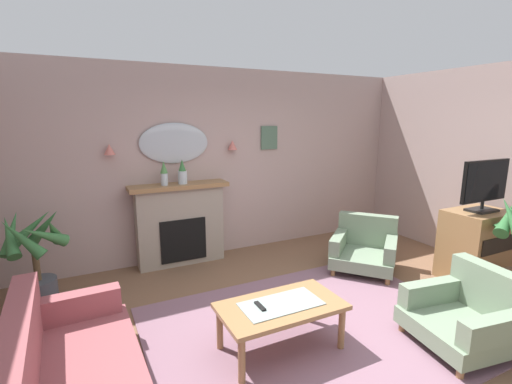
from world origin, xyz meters
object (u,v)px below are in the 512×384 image
at_px(floral_couch, 64,371).
at_px(tv_flatscreen, 485,184).
at_px(mantel_vase_centre, 164,173).
at_px(wall_sconce_right, 232,145).
at_px(wall_sconce_left, 109,149).
at_px(potted_plant_corner_palm, 35,257).
at_px(wall_mirror, 174,143).
at_px(armchair_in_corner, 365,247).
at_px(fireplace, 181,225).
at_px(framed_picture, 269,138).
at_px(armchair_near_fireplace, 469,313).
at_px(tv_cabinet, 476,245).
at_px(tv_remote, 260,306).
at_px(mantel_vase_left, 182,173).
at_px(coffee_table, 281,310).

bearing_deg(floral_couch, tv_flatscreen, 1.16).
xyz_separation_m(mantel_vase_centre, wall_sconce_right, (1.05, 0.12, 0.33)).
relative_size(wall_sconce_left, potted_plant_corner_palm, 0.13).
bearing_deg(mantel_vase_centre, wall_sconce_right, 6.52).
distance_m(wall_mirror, potted_plant_corner_palm, 2.17).
bearing_deg(armchair_in_corner, wall_sconce_left, 155.46).
bearing_deg(floral_couch, fireplace, 57.93).
xyz_separation_m(wall_sconce_right, potted_plant_corner_palm, (-2.58, -0.62, -1.08)).
distance_m(wall_sconce_left, framed_picture, 2.35).
height_order(fireplace, floral_couch, fireplace).
bearing_deg(potted_plant_corner_palm, armchair_in_corner, -11.21).
distance_m(armchair_near_fireplace, tv_cabinet, 1.68).
relative_size(framed_picture, tv_remote, 2.25).
xyz_separation_m(mantel_vase_left, wall_sconce_right, (0.80, 0.12, 0.35)).
distance_m(mantel_vase_left, armchair_in_corner, 2.72).
distance_m(mantel_vase_left, potted_plant_corner_palm, 1.99).
xyz_separation_m(tv_remote, armchair_in_corner, (2.14, 1.01, -0.15)).
height_order(coffee_table, armchair_near_fireplace, armchair_near_fireplace).
bearing_deg(armchair_near_fireplace, wall_mirror, 120.18).
height_order(floral_couch, tv_flatscreen, tv_flatscreen).
bearing_deg(coffee_table, floral_couch, 177.88).
relative_size(armchair_near_fireplace, potted_plant_corner_palm, 0.85).
relative_size(fireplace, wall_sconce_right, 9.71).
distance_m(wall_mirror, framed_picture, 1.50).
relative_size(armchair_in_corner, tv_flatscreen, 1.36).
relative_size(tv_remote, tv_flatscreen, 0.19).
height_order(tv_remote, floral_couch, floral_couch).
bearing_deg(wall_sconce_right, mantel_vase_centre, -173.48).
height_order(wall_sconce_left, armchair_near_fireplace, wall_sconce_left).
xyz_separation_m(mantel_vase_left, wall_mirror, (-0.05, 0.17, 0.40)).
bearing_deg(framed_picture, tv_cabinet, -52.54).
bearing_deg(tv_flatscreen, armchair_near_fireplace, -149.10).
distance_m(framed_picture, armchair_near_fireplace, 3.53).
xyz_separation_m(wall_mirror, framed_picture, (1.50, 0.01, 0.04)).
relative_size(mantel_vase_centre, mantel_vase_left, 0.96).
bearing_deg(mantel_vase_left, wall_sconce_left, 172.41).
relative_size(wall_sconce_right, tv_flatscreen, 0.17).
bearing_deg(wall_mirror, potted_plant_corner_palm, -158.86).
distance_m(tv_remote, armchair_near_fireplace, 1.92).
distance_m(fireplace, wall_mirror, 1.15).
distance_m(mantel_vase_centre, tv_cabinet, 4.18).
distance_m(wall_mirror, armchair_near_fireplace, 3.95).
bearing_deg(coffee_table, potted_plant_corner_palm, 137.69).
height_order(mantel_vase_centre, wall_mirror, wall_mirror).
bearing_deg(fireplace, wall_sconce_left, 173.84).
height_order(wall_sconce_left, tv_remote, wall_sconce_left).
height_order(floral_couch, armchair_in_corner, floral_couch).
bearing_deg(mantel_vase_left, tv_flatscreen, -33.83).
xyz_separation_m(floral_couch, armchair_near_fireplace, (3.29, -0.76, -0.01)).
distance_m(framed_picture, armchair_in_corner, 2.18).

